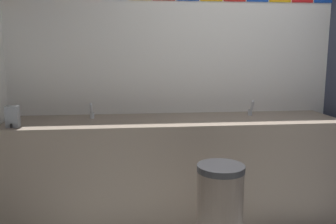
% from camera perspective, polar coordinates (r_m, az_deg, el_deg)
% --- Properties ---
extents(wall_back, '(4.40, 0.09, 2.84)m').
position_cam_1_polar(wall_back, '(3.41, 13.60, 8.96)').
color(wall_back, white).
rests_on(wall_back, ground_plane).
extents(vanity_counter, '(2.74, 0.60, 0.90)m').
position_cam_1_polar(vanity_counter, '(3.06, 1.03, -9.29)').
color(vanity_counter, gray).
rests_on(vanity_counter, ground_plane).
extents(faucet_left, '(0.04, 0.10, 0.14)m').
position_cam_1_polar(faucet_left, '(3.02, -12.17, -0.10)').
color(faucet_left, silver).
rests_on(faucet_left, vanity_counter).
extents(faucet_right, '(0.04, 0.10, 0.14)m').
position_cam_1_polar(faucet_right, '(3.18, 13.18, 0.36)').
color(faucet_right, silver).
rests_on(faucet_right, vanity_counter).
extents(soap_dispenser, '(0.09, 0.09, 0.16)m').
position_cam_1_polar(soap_dispenser, '(2.86, -23.72, -0.69)').
color(soap_dispenser, gray).
rests_on(soap_dispenser, vanity_counter).
extents(trash_bin, '(0.30, 0.30, 0.75)m').
position_cam_1_polar(trash_bin, '(2.39, 8.29, -17.05)').
color(trash_bin, brown).
rests_on(trash_bin, ground_plane).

